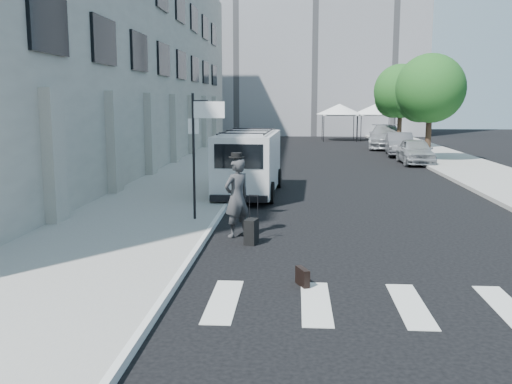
# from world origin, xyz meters

# --- Properties ---
(ground) EXTENTS (120.00, 120.00, 0.00)m
(ground) POSITION_xyz_m (0.00, 0.00, 0.00)
(ground) COLOR black
(ground) RESTS_ON ground
(sidewalk_left) EXTENTS (4.50, 48.00, 0.15)m
(sidewalk_left) POSITION_xyz_m (-4.25, 16.00, 0.07)
(sidewalk_left) COLOR gray
(sidewalk_left) RESTS_ON ground
(sidewalk_right) EXTENTS (4.00, 56.00, 0.15)m
(sidewalk_right) POSITION_xyz_m (9.00, 20.00, 0.07)
(sidewalk_right) COLOR gray
(sidewalk_right) RESTS_ON ground
(building_left) EXTENTS (10.00, 44.00, 12.00)m
(building_left) POSITION_xyz_m (-11.50, 18.00, 6.00)
(building_left) COLOR gray
(building_left) RESTS_ON ground
(building_far) EXTENTS (22.00, 12.00, 25.00)m
(building_far) POSITION_xyz_m (2.00, 50.00, 12.50)
(building_far) COLOR slate
(building_far) RESTS_ON ground
(sign_pole) EXTENTS (1.03, 0.07, 3.50)m
(sign_pole) POSITION_xyz_m (-2.36, 3.20, 2.65)
(sign_pole) COLOR black
(sign_pole) RESTS_ON sidewalk_left
(tree_near) EXTENTS (3.80, 3.83, 6.03)m
(tree_near) POSITION_xyz_m (7.50, 20.15, 3.97)
(tree_near) COLOR black
(tree_near) RESTS_ON ground
(tree_far) EXTENTS (3.80, 3.83, 6.03)m
(tree_far) POSITION_xyz_m (7.50, 29.15, 3.97)
(tree_far) COLOR black
(tree_far) RESTS_ON ground
(tent_left) EXTENTS (4.00, 4.00, 3.20)m
(tent_left) POSITION_xyz_m (4.00, 38.00, 2.71)
(tent_left) COLOR black
(tent_left) RESTS_ON ground
(tent_right) EXTENTS (4.00, 4.00, 3.20)m
(tent_right) POSITION_xyz_m (7.20, 38.50, 2.71)
(tent_right) COLOR black
(tent_right) RESTS_ON ground
(businessman) EXTENTS (0.87, 0.87, 2.04)m
(businessman) POSITION_xyz_m (-1.25, 1.75, 1.02)
(businessman) COLOR #353537
(businessman) RESTS_ON ground
(briefcase) EXTENTS (0.28, 0.45, 0.34)m
(briefcase) POSITION_xyz_m (0.38, -2.08, 0.17)
(briefcase) COLOR black
(briefcase) RESTS_ON ground
(suitcase) EXTENTS (0.35, 0.47, 1.18)m
(suitcase) POSITION_xyz_m (-0.83, 1.03, 0.31)
(suitcase) COLOR black
(suitcase) RESTS_ON ground
(cargo_van) EXTENTS (2.32, 6.11, 2.28)m
(cargo_van) POSITION_xyz_m (-1.49, 8.59, 1.18)
(cargo_van) COLOR silver
(cargo_van) RESTS_ON ground
(parked_car_a) EXTENTS (1.74, 4.19, 1.42)m
(parked_car_a) POSITION_xyz_m (6.80, 19.36, 0.71)
(parked_car_a) COLOR #9CA0A3
(parked_car_a) RESTS_ON ground
(parked_car_b) EXTENTS (1.95, 4.54, 1.46)m
(parked_car_b) POSITION_xyz_m (6.80, 24.27, 0.73)
(parked_car_b) COLOR #4C4D52
(parked_car_b) RESTS_ON ground
(parked_car_c) EXTENTS (3.19, 6.18, 1.72)m
(parked_car_c) POSITION_xyz_m (6.80, 29.97, 0.86)
(parked_car_c) COLOR #999BA0
(parked_car_c) RESTS_ON ground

